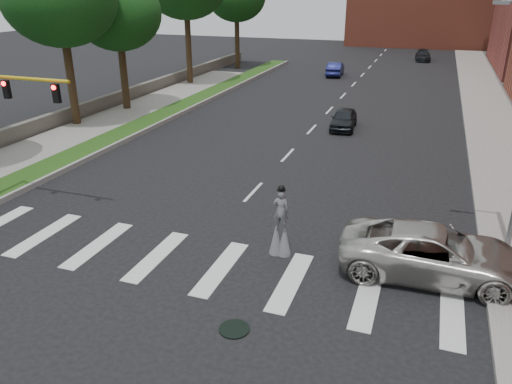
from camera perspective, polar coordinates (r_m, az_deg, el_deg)
name	(u,v)px	position (r m, az deg, el deg)	size (l,w,h in m)	color
ground_plane	(175,276)	(17.65, -9.24, -9.47)	(160.00, 160.00, 0.00)	black
grass_median	(165,114)	(39.16, -10.38, 8.73)	(2.00, 60.00, 0.25)	#1F4313
median_curb	(177,115)	(38.66, -9.01, 8.66)	(0.20, 60.00, 0.28)	gray
sidewalk_left	(40,148)	(33.14, -23.43, 4.62)	(4.00, 60.00, 0.18)	gray
sidewalk_right	(502,126)	(39.38, 26.29, 6.78)	(5.00, 90.00, 0.18)	gray
stone_wall	(118,99)	(43.61, -15.53, 10.26)	(0.50, 56.00, 1.10)	#59534C
manhole	(234,329)	(15.06, -2.50, -15.38)	(0.90, 0.90, 0.04)	black
stilt_performer	(281,229)	(18.29, 2.82, -4.21)	(0.84, 0.53, 2.76)	#302113
suv_crossing	(434,253)	(18.06, 19.72, -6.59)	(2.91, 6.32, 1.76)	#BBB7B0
car_near	(344,119)	(35.46, 10.00, 8.24)	(1.62, 4.03, 1.37)	black
car_mid	(335,69)	(56.97, 9.05, 13.72)	(1.55, 4.46, 1.47)	navy
car_far	(423,56)	(71.39, 18.54, 14.57)	(1.86, 4.57, 1.33)	black
tree_3	(118,14)	(40.70, -15.53, 19.04)	(6.47, 6.47, 10.07)	#302113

